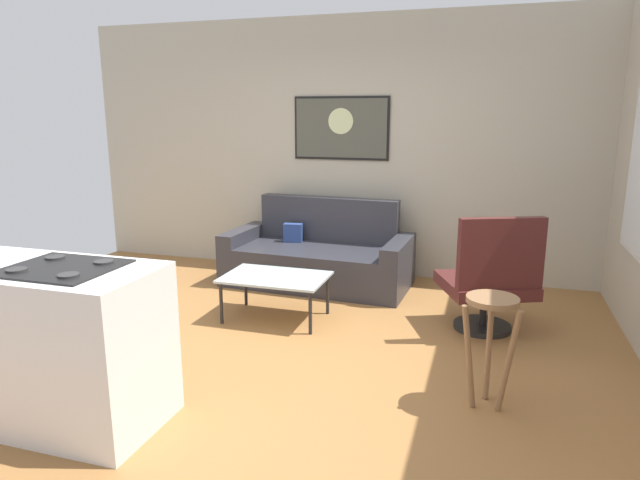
{
  "coord_description": "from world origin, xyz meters",
  "views": [
    {
      "loc": [
        1.47,
        -3.6,
        1.78
      ],
      "look_at": [
        0.08,
        0.9,
        0.7
      ],
      "focal_mm": 31.18,
      "sensor_mm": 36.0,
      "label": 1
    }
  ],
  "objects_px": {
    "couch": "(319,258)",
    "wall_painting": "(341,128)",
    "bar_stool": "(491,324)",
    "armchair": "(490,279)",
    "coffee_table": "(275,280)"
  },
  "relations": [
    {
      "from": "couch",
      "to": "armchair",
      "type": "relative_size",
      "value": 1.95
    },
    {
      "from": "wall_painting",
      "to": "coffee_table",
      "type": "bearing_deg",
      "value": -94.7
    },
    {
      "from": "coffee_table",
      "to": "bar_stool",
      "type": "bearing_deg",
      "value": -29.36
    },
    {
      "from": "bar_stool",
      "to": "wall_painting",
      "type": "relative_size",
      "value": 0.66
    },
    {
      "from": "couch",
      "to": "bar_stool",
      "type": "relative_size",
      "value": 2.77
    },
    {
      "from": "couch",
      "to": "wall_painting",
      "type": "distance_m",
      "value": 1.45
    },
    {
      "from": "couch",
      "to": "armchair",
      "type": "distance_m",
      "value": 1.97
    },
    {
      "from": "couch",
      "to": "wall_painting",
      "type": "xyz_separation_m",
      "value": [
        0.09,
        0.54,
        1.34
      ]
    },
    {
      "from": "armchair",
      "to": "wall_painting",
      "type": "bearing_deg",
      "value": 138.8
    },
    {
      "from": "coffee_table",
      "to": "bar_stool",
      "type": "xyz_separation_m",
      "value": [
        1.8,
        -1.01,
        0.18
      ]
    },
    {
      "from": "armchair",
      "to": "coffee_table",
      "type": "bearing_deg",
      "value": -173.35
    },
    {
      "from": "bar_stool",
      "to": "coffee_table",
      "type": "bearing_deg",
      "value": 150.64
    },
    {
      "from": "bar_stool",
      "to": "wall_painting",
      "type": "height_order",
      "value": "wall_painting"
    },
    {
      "from": "coffee_table",
      "to": "armchair",
      "type": "height_order",
      "value": "armchair"
    },
    {
      "from": "wall_painting",
      "to": "armchair",
      "type": "bearing_deg",
      "value": -41.2
    }
  ]
}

